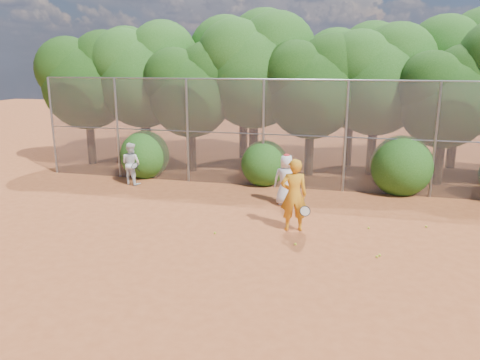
# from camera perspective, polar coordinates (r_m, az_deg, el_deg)

# --- Properties ---
(ground) EXTENTS (80.00, 80.00, 0.00)m
(ground) POSITION_cam_1_polar(r_m,az_deg,el_deg) (12.15, 1.67, -8.17)
(ground) COLOR #A34D25
(ground) RESTS_ON ground
(fence_back) EXTENTS (20.05, 0.09, 4.03)m
(fence_back) POSITION_cam_1_polar(r_m,az_deg,el_deg) (17.34, 5.72, 5.65)
(fence_back) COLOR gray
(fence_back) RESTS_ON ground
(tree_0) EXTENTS (4.38, 3.81, 6.00)m
(tree_0) POSITION_cam_1_polar(r_m,az_deg,el_deg) (22.42, -18.09, 11.81)
(tree_0) COLOR black
(tree_0) RESTS_ON ground
(tree_1) EXTENTS (4.64, 4.03, 6.35)m
(tree_1) POSITION_cam_1_polar(r_m,az_deg,el_deg) (21.64, -11.65, 12.76)
(tree_1) COLOR black
(tree_1) RESTS_ON ground
(tree_2) EXTENTS (3.99, 3.47, 5.47)m
(tree_2) POSITION_cam_1_polar(r_m,az_deg,el_deg) (20.04, -5.90, 11.21)
(tree_2) COLOR black
(tree_2) RESTS_ON ground
(tree_3) EXTENTS (4.89, 4.26, 6.70)m
(tree_3) POSITION_cam_1_polar(r_m,az_deg,el_deg) (20.28, 1.92, 13.60)
(tree_3) COLOR black
(tree_3) RESTS_ON ground
(tree_4) EXTENTS (4.19, 3.64, 5.73)m
(tree_4) POSITION_cam_1_polar(r_m,az_deg,el_deg) (19.31, 8.89, 11.51)
(tree_4) COLOR black
(tree_4) RESTS_ON ground
(tree_5) EXTENTS (4.51, 3.92, 6.17)m
(tree_5) POSITION_cam_1_polar(r_m,az_deg,el_deg) (20.02, 16.47, 12.04)
(tree_5) COLOR black
(tree_5) RESTS_ON ground
(tree_6) EXTENTS (3.86, 3.36, 5.29)m
(tree_6) POSITION_cam_1_polar(r_m,az_deg,el_deg) (19.28, 23.94, 9.61)
(tree_6) COLOR black
(tree_6) RESTS_ON ground
(tree_9) EXTENTS (4.83, 4.20, 6.62)m
(tree_9) POSITION_cam_1_polar(r_m,az_deg,el_deg) (24.14, -11.44, 13.31)
(tree_9) COLOR black
(tree_9) RESTS_ON ground
(tree_10) EXTENTS (5.15, 4.48, 7.06)m
(tree_10) POSITION_cam_1_polar(r_m,az_deg,el_deg) (22.65, 0.62, 14.27)
(tree_10) COLOR black
(tree_10) RESTS_ON ground
(tree_11) EXTENTS (4.64, 4.03, 6.35)m
(tree_11) POSITION_cam_1_polar(r_m,az_deg,el_deg) (21.61, 13.66, 12.65)
(tree_11) COLOR black
(tree_11) RESTS_ON ground
(tree_12) EXTENTS (5.02, 4.37, 6.88)m
(tree_12) POSITION_cam_1_polar(r_m,az_deg,el_deg) (22.58, 25.51, 12.63)
(tree_12) COLOR black
(tree_12) RESTS_ON ground
(bush_0) EXTENTS (2.00, 2.00, 2.00)m
(bush_0) POSITION_cam_1_polar(r_m,az_deg,el_deg) (19.55, -11.54, 3.28)
(bush_0) COLOR #1D4C13
(bush_0) RESTS_ON ground
(bush_1) EXTENTS (1.80, 1.80, 1.80)m
(bush_1) POSITION_cam_1_polar(r_m,az_deg,el_deg) (17.99, 3.00, 2.28)
(bush_1) COLOR #1D4C13
(bush_1) RESTS_ON ground
(bush_2) EXTENTS (2.20, 2.20, 2.20)m
(bush_2) POSITION_cam_1_polar(r_m,az_deg,el_deg) (17.69, 19.10, 1.96)
(bush_2) COLOR #1D4C13
(bush_2) RESTS_ON ground
(player_yellow) EXTENTS (0.95, 0.67, 2.06)m
(player_yellow) POSITION_cam_1_polar(r_m,az_deg,el_deg) (13.08, 6.57, -1.84)
(player_yellow) COLOR orange
(player_yellow) RESTS_ON ground
(player_teen) EXTENTS (0.84, 0.55, 1.72)m
(player_teen) POSITION_cam_1_polar(r_m,az_deg,el_deg) (15.45, 5.63, 0.04)
(player_teen) COLOR white
(player_teen) RESTS_ON ground
(player_white) EXTENTS (0.94, 0.85, 1.63)m
(player_white) POSITION_cam_1_polar(r_m,az_deg,el_deg) (18.48, -13.14, 1.97)
(player_white) COLOR white
(player_white) RESTS_ON ground
(ball_0) EXTENTS (0.07, 0.07, 0.07)m
(ball_0) POSITION_cam_1_polar(r_m,az_deg,el_deg) (11.97, 16.35, -8.95)
(ball_0) COLOR yellow
(ball_0) RESTS_ON ground
(ball_1) EXTENTS (0.07, 0.07, 0.07)m
(ball_1) POSITION_cam_1_polar(r_m,az_deg,el_deg) (13.86, 15.40, -5.65)
(ball_1) COLOR yellow
(ball_1) RESTS_ON ground
(ball_2) EXTENTS (0.07, 0.07, 0.07)m
(ball_2) POSITION_cam_1_polar(r_m,az_deg,el_deg) (12.32, 6.77, -7.76)
(ball_2) COLOR yellow
(ball_2) RESTS_ON ground
(ball_3) EXTENTS (0.07, 0.07, 0.07)m
(ball_3) POSITION_cam_1_polar(r_m,az_deg,el_deg) (12.07, 16.66, -8.77)
(ball_3) COLOR yellow
(ball_3) RESTS_ON ground
(ball_4) EXTENTS (0.07, 0.07, 0.07)m
(ball_4) POSITION_cam_1_polar(r_m,az_deg,el_deg) (13.01, -3.08, -6.46)
(ball_4) COLOR yellow
(ball_4) RESTS_ON ground
(ball_5) EXTENTS (0.07, 0.07, 0.07)m
(ball_5) POSITION_cam_1_polar(r_m,az_deg,el_deg) (14.50, 21.75, -5.29)
(ball_5) COLOR yellow
(ball_5) RESTS_ON ground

